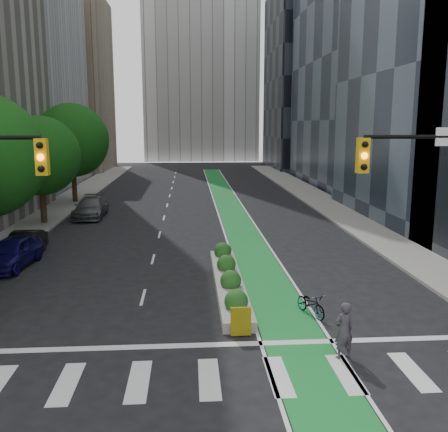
{
  "coord_description": "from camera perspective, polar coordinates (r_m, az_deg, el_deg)",
  "views": [
    {
      "loc": [
        -0.49,
        -14.17,
        7.19
      ],
      "look_at": [
        1.08,
        8.33,
        3.0
      ],
      "focal_mm": 40.0,
      "sensor_mm": 36.0,
      "label": 1
    }
  ],
  "objects": [
    {
      "name": "ground",
      "position": [
        15.9,
        -1.86,
        -16.37
      ],
      "size": [
        160.0,
        160.0,
        0.0
      ],
      "primitive_type": "plane",
      "color": "black",
      "rests_on": "ground"
    },
    {
      "name": "sidewalk_left",
      "position": [
        41.39,
        -19.79,
        -0.01
      ],
      "size": [
        3.6,
        90.0,
        0.15
      ],
      "primitive_type": "cube",
      "color": "gray",
      "rests_on": "ground"
    },
    {
      "name": "sidewalk_right",
      "position": [
        41.67,
        13.22,
        0.41
      ],
      "size": [
        3.6,
        90.0,
        0.15
      ],
      "primitive_type": "cube",
      "color": "gray",
      "rests_on": "ground"
    },
    {
      "name": "bike_lane_paint",
      "position": [
        44.89,
        0.52,
        1.31
      ],
      "size": [
        2.2,
        70.0,
        0.01
      ],
      "primitive_type": "cube",
      "color": "#177F30",
      "rests_on": "ground"
    },
    {
      "name": "building_tan_far",
      "position": [
        82.72,
        -18.19,
        14.04
      ],
      "size": [
        14.0,
        16.0,
        26.0
      ],
      "primitive_type": "cube",
      "color": "tan",
      "rests_on": "ground"
    },
    {
      "name": "building_glass_far",
      "position": [
        64.45,
        16.9,
        22.46
      ],
      "size": [
        14.0,
        24.0,
        42.0
      ],
      "primitive_type": "cube",
      "color": "#19212D",
      "rests_on": "ground"
    },
    {
      "name": "building_dark_end",
      "position": [
        84.96,
        10.33,
        14.95
      ],
      "size": [
        14.0,
        18.0,
        28.0
      ],
      "primitive_type": "cube",
      "color": "black",
      "rests_on": "ground"
    },
    {
      "name": "tree_midfar",
      "position": [
        37.74,
        -20.29,
        6.46
      ],
      "size": [
        5.6,
        5.6,
        7.76
      ],
      "color": "black",
      "rests_on": "ground"
    },
    {
      "name": "tree_far",
      "position": [
        47.38,
        -16.99,
        8.26
      ],
      "size": [
        6.6,
        6.6,
        9.0
      ],
      "color": "black",
      "rests_on": "ground"
    },
    {
      "name": "median_planter",
      "position": [
        22.34,
        0.54,
        -7.25
      ],
      "size": [
        1.2,
        10.26,
        1.1
      ],
      "color": "gray",
      "rests_on": "ground"
    },
    {
      "name": "bicycle",
      "position": [
        19.51,
        9.91,
        -9.85
      ],
      "size": [
        1.19,
        1.81,
        0.9
      ],
      "primitive_type": "imported",
      "rotation": [
        0.0,
        0.0,
        0.38
      ],
      "color": "gray",
      "rests_on": "ground"
    },
    {
      "name": "cyclist",
      "position": [
        16.19,
        13.52,
        -12.6
      ],
      "size": [
        0.76,
        0.61,
        1.83
      ],
      "primitive_type": "imported",
      "rotation": [
        0.0,
        0.0,
        3.42
      ],
      "color": "#3B353F",
      "rests_on": "ground"
    },
    {
      "name": "parked_car_left_near",
      "position": [
        27.46,
        -23.08,
        -3.83
      ],
      "size": [
        2.28,
        4.75,
        1.57
      ],
      "primitive_type": "imported",
      "rotation": [
        0.0,
        0.0,
        -0.09
      ],
      "color": "#120E55",
      "rests_on": "ground"
    },
    {
      "name": "parked_car_left_mid",
      "position": [
        29.27,
        -21.84,
        -3.08
      ],
      "size": [
        1.52,
        4.2,
        1.38
      ],
      "primitive_type": "imported",
      "rotation": [
        0.0,
        0.0,
        0.01
      ],
      "color": "black",
      "rests_on": "ground"
    },
    {
      "name": "parked_car_left_far",
      "position": [
        40.12,
        -14.99,
        0.96
      ],
      "size": [
        2.23,
        5.38,
        1.56
      ],
      "primitive_type": "imported",
      "rotation": [
        0.0,
        0.0,
        0.01
      ],
      "color": "#505254",
      "rests_on": "ground"
    }
  ]
}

